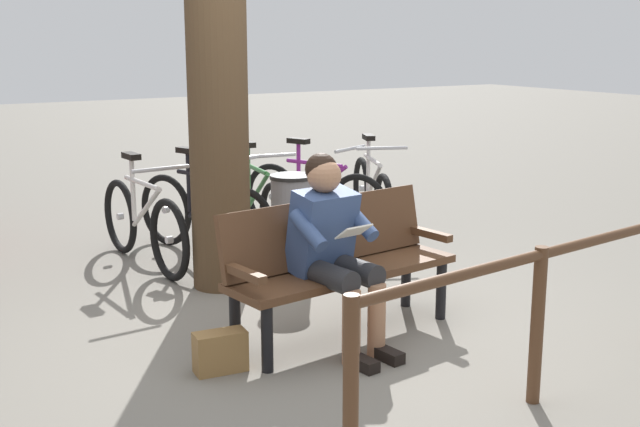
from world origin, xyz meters
TOP-DOWN VIEW (x-y plane):
  - ground_plane at (0.00, 0.00)m, footprint 40.00×40.00m
  - bench at (-0.14, -0.14)m, footprint 1.65×0.67m
  - person_reading at (0.01, 0.05)m, footprint 0.52×0.80m
  - handbag at (0.78, 0.06)m, footprint 0.31×0.17m
  - tree_trunk at (0.08, -1.44)m, footprint 0.45×0.45m
  - litter_bin at (-0.53, -1.42)m, footprint 0.35×0.35m
  - bicycle_red at (-1.94, -2.32)m, footprint 0.74×1.57m
  - bicycle_purple at (-1.34, -2.43)m, footprint 0.75×1.56m
  - bicycle_orange at (-0.73, -2.46)m, footprint 0.48×1.67m
  - bicycle_green at (-0.17, -2.36)m, footprint 0.69×1.60m
  - bicycle_blue at (0.41, -2.28)m, footprint 0.48×1.68m
  - railing_fence at (-0.47, 1.28)m, footprint 2.57×0.36m

SIDE VIEW (x-z plane):
  - ground_plane at x=0.00m, z-range 0.00..0.00m
  - handbag at x=0.78m, z-range 0.00..0.24m
  - bicycle_red at x=-1.94m, z-range -0.11..0.83m
  - bicycle_purple at x=-1.34m, z-range -0.11..0.83m
  - bicycle_orange at x=-0.73m, z-range -0.11..0.83m
  - bicycle_green at x=-0.17m, z-range -0.11..0.83m
  - bicycle_blue at x=0.41m, z-range -0.11..0.83m
  - litter_bin at x=-0.53m, z-range 0.00..0.82m
  - bench at x=-0.14m, z-range 0.07..0.94m
  - railing_fence at x=-0.47m, z-range 0.15..1.00m
  - person_reading at x=0.01m, z-range 0.06..1.27m
  - tree_trunk at x=0.08m, z-range 0.00..3.89m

